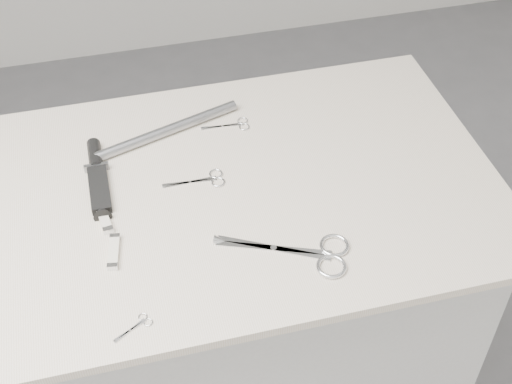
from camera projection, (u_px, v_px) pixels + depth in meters
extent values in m
cube|color=#BCBCBA|center=(250.00, 322.00, 1.75)|extent=(0.90, 0.60, 0.90)
cube|color=beige|center=(248.00, 187.00, 1.43)|extent=(1.00, 0.70, 0.02)
cube|color=silver|center=(273.00, 248.00, 1.29)|extent=(0.21, 0.12, 0.00)
cylinder|color=silver|center=(274.00, 248.00, 1.29)|extent=(0.01, 0.01, 0.01)
torus|color=silver|center=(334.00, 245.00, 1.30)|extent=(0.06, 0.06, 0.01)
torus|color=silver|center=(331.00, 266.00, 1.26)|extent=(0.06, 0.06, 0.01)
cube|color=silver|center=(190.00, 182.00, 1.42)|extent=(0.11, 0.02, 0.00)
cylinder|color=silver|center=(190.00, 182.00, 1.42)|extent=(0.01, 0.01, 0.00)
torus|color=silver|center=(216.00, 174.00, 1.44)|extent=(0.03, 0.03, 0.00)
torus|color=silver|center=(218.00, 182.00, 1.42)|extent=(0.03, 0.03, 0.00)
cube|color=silver|center=(222.00, 126.00, 1.55)|extent=(0.09, 0.02, 0.00)
cylinder|color=silver|center=(222.00, 126.00, 1.55)|extent=(0.01, 0.01, 0.00)
torus|color=silver|center=(243.00, 121.00, 1.56)|extent=(0.02, 0.02, 0.00)
torus|color=silver|center=(244.00, 127.00, 1.55)|extent=(0.02, 0.02, 0.00)
cube|color=silver|center=(130.00, 331.00, 1.17)|extent=(0.06, 0.04, 0.00)
cylinder|color=silver|center=(130.00, 330.00, 1.17)|extent=(0.00, 0.00, 0.00)
torus|color=silver|center=(143.00, 317.00, 1.19)|extent=(0.02, 0.02, 0.00)
torus|color=silver|center=(148.00, 322.00, 1.18)|extent=(0.02, 0.02, 0.00)
cube|color=black|center=(99.00, 189.00, 1.40)|extent=(0.04, 0.13, 0.02)
cube|color=gray|center=(96.00, 167.00, 1.44)|extent=(0.05, 0.01, 0.02)
cylinder|color=black|center=(95.00, 155.00, 1.47)|extent=(0.03, 0.08, 0.03)
cube|color=beige|center=(114.00, 252.00, 1.28)|extent=(0.03, 0.08, 0.01)
cube|color=silver|center=(115.00, 237.00, 1.31)|extent=(0.02, 0.01, 0.01)
cube|color=silver|center=(113.00, 267.00, 1.26)|extent=(0.02, 0.01, 0.01)
cube|color=beige|center=(103.00, 216.00, 1.35)|extent=(0.03, 0.09, 0.01)
cube|color=silver|center=(98.00, 202.00, 1.38)|extent=(0.02, 0.01, 0.01)
cube|color=silver|center=(108.00, 230.00, 1.32)|extent=(0.02, 0.01, 0.01)
cylinder|color=gray|center=(168.00, 130.00, 1.52)|extent=(0.32, 0.12, 0.02)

